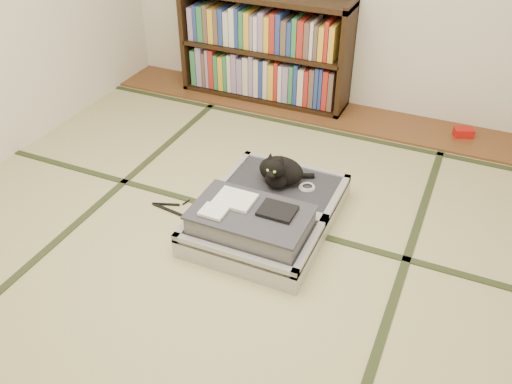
% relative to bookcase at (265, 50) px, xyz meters
% --- Properties ---
extents(floor, '(4.50, 4.50, 0.00)m').
position_rel_bookcase_xyz_m(floor, '(0.63, -2.07, -0.45)').
color(floor, '#C4C083').
rests_on(floor, ground).
extents(wood_strip, '(4.00, 0.50, 0.02)m').
position_rel_bookcase_xyz_m(wood_strip, '(0.63, -0.07, -0.44)').
color(wood_strip, brown).
rests_on(wood_strip, ground).
extents(red_item, '(0.17, 0.14, 0.07)m').
position_rel_bookcase_xyz_m(red_item, '(1.76, -0.04, -0.40)').
color(red_item, '#B6130E').
rests_on(red_item, wood_strip).
extents(room_shell, '(4.50, 4.50, 4.50)m').
position_rel_bookcase_xyz_m(room_shell, '(0.63, -2.07, 1.01)').
color(room_shell, white).
rests_on(room_shell, ground).
extents(tatami_borders, '(4.00, 4.50, 0.01)m').
position_rel_bookcase_xyz_m(tatami_borders, '(0.63, -1.57, -0.45)').
color(tatami_borders, '#2D381E').
rests_on(tatami_borders, ground).
extents(bookcase, '(1.51, 0.34, 0.97)m').
position_rel_bookcase_xyz_m(bookcase, '(0.00, 0.00, 0.00)').
color(bookcase, black).
rests_on(bookcase, wood_strip).
extents(suitcase, '(0.78, 1.04, 0.31)m').
position_rel_bookcase_xyz_m(suitcase, '(0.75, -1.74, -0.34)').
color(suitcase, '#B6B5BA').
rests_on(suitcase, floor).
extents(cat, '(0.35, 0.35, 0.28)m').
position_rel_bookcase_xyz_m(cat, '(0.73, -1.45, -0.20)').
color(cat, black).
rests_on(cat, suitcase).
extents(cable_coil, '(0.11, 0.11, 0.03)m').
position_rel_bookcase_xyz_m(cable_coil, '(0.91, -1.42, -0.29)').
color(cable_coil, white).
rests_on(cable_coil, suitcase).
extents(hanger, '(0.39, 0.20, 0.01)m').
position_rel_bookcase_xyz_m(hanger, '(0.16, -1.81, -0.44)').
color(hanger, black).
rests_on(hanger, floor).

